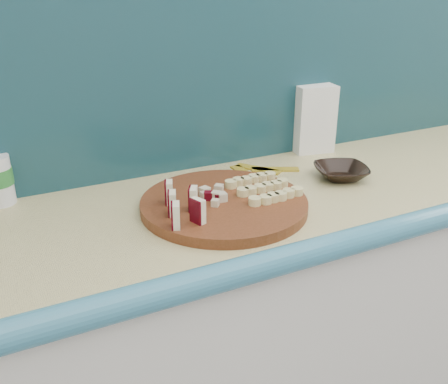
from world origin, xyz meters
name	(u,v)px	position (x,y,z in m)	size (l,w,h in m)	color
kitchen_counter	(308,317)	(0.10, 1.50, 0.46)	(2.20, 0.63, 0.91)	silver
backsplash	(268,78)	(0.10, 1.79, 1.16)	(2.20, 0.02, 0.50)	teal
cutting_board	(224,204)	(-0.21, 1.48, 0.92)	(0.42, 0.42, 0.03)	#4E2710
apple_wedges	(181,204)	(-0.33, 1.44, 0.96)	(0.09, 0.16, 0.06)	#F0E7C0
apple_chunks	(215,198)	(-0.23, 1.47, 0.95)	(0.07, 0.07, 0.02)	beige
banana_slices	(263,188)	(-0.09, 1.48, 0.95)	(0.16, 0.16, 0.02)	#E2D68A
brown_bowl	(341,172)	(0.19, 1.51, 0.93)	(0.15, 0.15, 0.04)	black
flour_bag	(313,118)	(0.26, 1.76, 1.02)	(0.13, 0.09, 0.22)	white
banana_peel	(260,171)	(0.01, 1.66, 0.91)	(0.18, 0.16, 0.01)	gold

